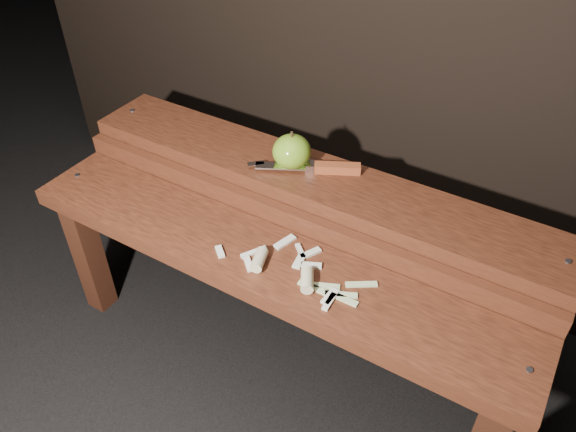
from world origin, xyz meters
The scene contains 6 objects.
ground centered at (0.00, 0.00, 0.00)m, with size 60.00×60.00×0.00m, color black.
bench_front_tier centered at (0.00, -0.06, 0.35)m, with size 1.20×0.20×0.42m.
bench_rear_tier centered at (0.00, 0.17, 0.41)m, with size 1.20×0.21×0.50m.
apple centered at (-0.06, 0.17, 0.54)m, with size 0.09×0.09×0.09m.
knife centered at (0.02, 0.19, 0.51)m, with size 0.24×0.14×0.02m.
apple_scraps centered at (0.08, -0.06, 0.43)m, with size 0.35×0.15×0.03m.
Camera 1 is at (0.50, -0.76, 1.26)m, focal length 35.00 mm.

